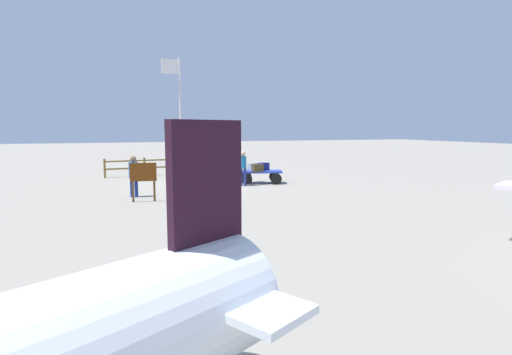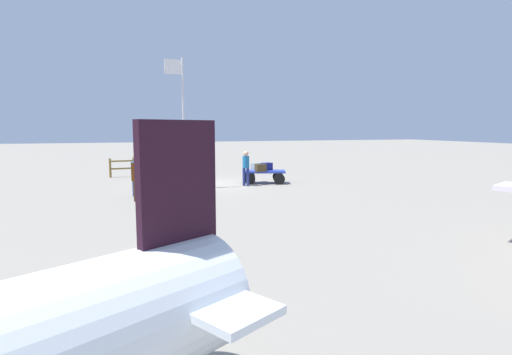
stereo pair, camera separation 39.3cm
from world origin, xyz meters
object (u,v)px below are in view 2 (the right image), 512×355
Objects in this scene: luggage_cart at (264,174)px; signboard at (145,176)px; suitcase_olive at (261,168)px; suitcase_dark at (256,166)px; worker_lead at (246,166)px; suitcase_navy at (267,166)px; flagpole at (182,113)px; worker_trailing at (136,172)px.

luggage_cart is 1.53× the size of signboard.
suitcase_olive reaches higher than suitcase_dark.
luggage_cart is 4.27× the size of suitcase_dark.
worker_lead is (1.11, 0.58, 0.52)m from luggage_cart.
signboard reaches higher than suitcase_dark.
flagpole reaches higher than suitcase_navy.
suitcase_olive is 0.90m from suitcase_dark.
flagpole reaches higher than worker_lead.
worker_trailing is (6.20, 2.08, 0.53)m from luggage_cart.
flagpole is (3.88, 1.10, 2.59)m from suitcase_dark.
suitcase_dark is 0.32× the size of worker_trailing.
worker_lead is 3.85m from flagpole.
worker_lead is 1.14× the size of signboard.
luggage_cart is 0.69m from suitcase_dark.
suitcase_dark is (0.22, -0.55, 0.35)m from luggage_cart.
suitcase_dark is at bearing -128.24° from worker_lead.
suitcase_dark is at bearing -68.01° from luggage_cart.
signboard is at bearing 102.75° from worker_trailing.
flagpole is at bearing 7.72° from luggage_cart.
suitcase_dark is 6.53m from worker_trailing.
worker_lead is 5.30m from worker_trailing.
worker_trailing is 0.28× the size of flagpole.
signboard is (6.13, 3.45, 0.15)m from suitcase_navy.
luggage_cart is 6.80m from signboard.
worker_lead reaches higher than signboard.
flagpole is at bearing -123.33° from signboard.
worker_trailing is 3.55m from flagpole.
signboard is (5.92, 3.32, 0.52)m from luggage_cart.
suitcase_olive is (0.28, 0.35, 0.36)m from luggage_cart.
signboard is at bearing 29.29° from luggage_cart.
flagpole is (2.99, -0.02, 2.43)m from worker_lead.
suitcase_olive is 0.34× the size of worker_trailing.
worker_trailing reaches higher than signboard.
suitcase_olive is 0.69m from suitcase_navy.
suitcase_olive is 6.37m from signboard.
worker_trailing is 1.27m from signboard.
worker_trailing is at bearing 23.76° from suitcase_dark.
worker_lead is 1.00× the size of worker_trailing.
suitcase_olive is at bearing 44.67° from suitcase_navy.
suitcase_olive is at bearing -176.97° from flagpole.
flagpole is 3.98× the size of signboard.
suitcase_navy is at bearing -151.58° from worker_lead.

